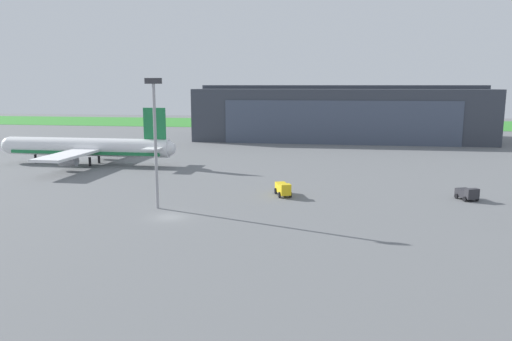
% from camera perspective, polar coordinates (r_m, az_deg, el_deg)
% --- Properties ---
extents(ground_plane, '(440.00, 440.00, 0.00)m').
position_cam_1_polar(ground_plane, '(68.27, -10.06, -5.37)').
color(ground_plane, slate).
extents(grass_field_strip, '(440.00, 56.00, 0.08)m').
position_cam_1_polar(grass_field_strip, '(232.53, 3.40, 5.55)').
color(grass_field_strip, '#368A30').
rests_on(grass_field_strip, ground_plane).
extents(maintenance_hangar, '(92.72, 38.11, 17.80)m').
position_cam_1_polar(maintenance_hangar, '(168.42, 9.71, 6.61)').
color(maintenance_hangar, '#383D47').
rests_on(maintenance_hangar, ground_plane).
extents(airliner_far_left, '(42.00, 36.77, 12.98)m').
position_cam_1_polar(airliner_far_left, '(116.89, -19.11, 2.54)').
color(airliner_far_left, white).
rests_on(airliner_far_left, ground_plane).
extents(ops_van, '(3.34, 3.93, 2.02)m').
position_cam_1_polar(ops_van, '(83.75, 23.45, -2.47)').
color(ops_van, '#2D2D33').
rests_on(ops_van, ground_plane).
extents(baggage_tug, '(3.22, 5.23, 2.25)m').
position_cam_1_polar(baggage_tug, '(79.84, 3.18, -2.12)').
color(baggage_tug, yellow).
rests_on(baggage_tug, ground_plane).
extents(apron_light_mast, '(2.40, 0.50, 18.84)m').
position_cam_1_polar(apron_light_mast, '(71.40, -11.71, 4.27)').
color(apron_light_mast, '#99999E').
rests_on(apron_light_mast, ground_plane).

